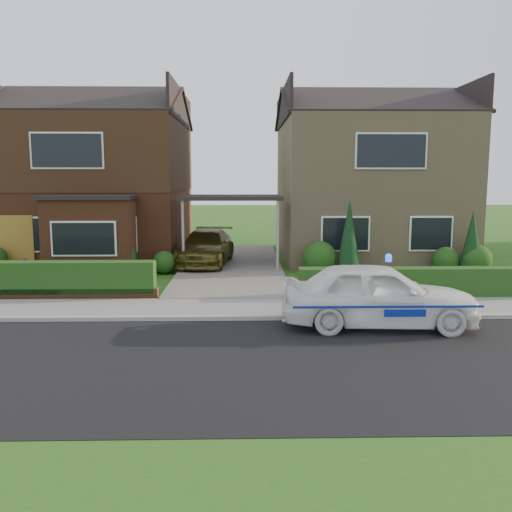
{
  "coord_description": "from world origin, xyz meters",
  "views": [
    {
      "loc": [
        0.49,
        -9.74,
        3.43
      ],
      "look_at": [
        0.78,
        3.5,
        1.52
      ],
      "focal_mm": 38.0,
      "sensor_mm": 36.0,
      "label": 1
    }
  ],
  "objects": [
    {
      "name": "ground",
      "position": [
        0.0,
        0.0,
        0.0
      ],
      "size": [
        120.0,
        120.0,
        0.0
      ],
      "primitive_type": "plane",
      "color": "#1B5416",
      "rests_on": "ground"
    },
    {
      "name": "road",
      "position": [
        0.0,
        0.0,
        0.0
      ],
      "size": [
        60.0,
        6.0,
        0.02
      ],
      "primitive_type": "cube",
      "color": "black",
      "rests_on": "ground"
    },
    {
      "name": "kerb",
      "position": [
        0.0,
        3.05,
        0.06
      ],
      "size": [
        60.0,
        0.16,
        0.12
      ],
      "primitive_type": "cube",
      "color": "#9E9993",
      "rests_on": "ground"
    },
    {
      "name": "sidewalk",
      "position": [
        0.0,
        4.1,
        0.05
      ],
      "size": [
        60.0,
        2.0,
        0.1
      ],
      "primitive_type": "cube",
      "color": "slate",
      "rests_on": "ground"
    },
    {
      "name": "driveway",
      "position": [
        0.0,
        11.0,
        0.06
      ],
      "size": [
        3.8,
        12.0,
        0.12
      ],
      "primitive_type": "cube",
      "color": "#666059",
      "rests_on": "ground"
    },
    {
      "name": "house_left",
      "position": [
        -5.78,
        13.9,
        3.81
      ],
      "size": [
        7.5,
        9.53,
        7.25
      ],
      "color": "brown",
      "rests_on": "ground"
    },
    {
      "name": "house_right",
      "position": [
        5.8,
        13.99,
        3.66
      ],
      "size": [
        7.5,
        8.06,
        7.25
      ],
      "color": "tan",
      "rests_on": "ground"
    },
    {
      "name": "carport_link",
      "position": [
        0.0,
        10.95,
        2.66
      ],
      "size": [
        3.8,
        3.0,
        2.77
      ],
      "color": "black",
      "rests_on": "ground"
    },
    {
      "name": "garage_door",
      "position": [
        -8.25,
        9.96,
        1.05
      ],
      "size": [
        2.2,
        0.1,
        2.1
      ],
      "primitive_type": "cube",
      "color": "olive",
      "rests_on": "ground"
    },
    {
      "name": "dwarf_wall",
      "position": [
        -5.8,
        5.3,
        0.18
      ],
      "size": [
        7.7,
        0.25,
        0.36
      ],
      "primitive_type": "cube",
      "color": "brown",
      "rests_on": "ground"
    },
    {
      "name": "hedge_left",
      "position": [
        -5.8,
        5.45,
        0.0
      ],
      "size": [
        7.5,
        0.55,
        0.9
      ],
      "primitive_type": "cube",
      "color": "#133510",
      "rests_on": "ground"
    },
    {
      "name": "hedge_right",
      "position": [
        5.8,
        5.35,
        0.0
      ],
      "size": [
        7.5,
        0.55,
        0.8
      ],
      "primitive_type": "cube",
      "color": "#133510",
      "rests_on": "ground"
    },
    {
      "name": "shrub_left_mid",
      "position": [
        -4.0,
        9.3,
        0.66
      ],
      "size": [
        1.32,
        1.32,
        1.32
      ],
      "primitive_type": "sphere",
      "color": "#133510",
      "rests_on": "ground"
    },
    {
      "name": "shrub_left_near",
      "position": [
        -2.4,
        9.6,
        0.42
      ],
      "size": [
        0.84,
        0.84,
        0.84
      ],
      "primitive_type": "sphere",
      "color": "#133510",
      "rests_on": "ground"
    },
    {
      "name": "shrub_right_near",
      "position": [
        3.2,
        9.4,
        0.6
      ],
      "size": [
        1.2,
        1.2,
        1.2
      ],
      "primitive_type": "sphere",
      "color": "#133510",
      "rests_on": "ground"
    },
    {
      "name": "shrub_right_mid",
      "position": [
        7.8,
        9.5,
        0.48
      ],
      "size": [
        0.96,
        0.96,
        0.96
      ],
      "primitive_type": "sphere",
      "color": "#133510",
      "rests_on": "ground"
    },
    {
      "name": "shrub_right_far",
      "position": [
        8.8,
        9.2,
        0.54
      ],
      "size": [
        1.08,
        1.08,
        1.08
      ],
      "primitive_type": "sphere",
      "color": "#133510",
      "rests_on": "ground"
    },
    {
      "name": "conifer_a",
      "position": [
        4.2,
        9.2,
        1.3
      ],
      "size": [
        0.9,
        0.9,
        2.6
      ],
      "primitive_type": "cone",
      "color": "black",
      "rests_on": "ground"
    },
    {
      "name": "conifer_b",
      "position": [
        8.6,
        9.2,
        1.1
      ],
      "size": [
        0.9,
        0.9,
        2.2
      ],
      "primitive_type": "cone",
      "color": "black",
      "rests_on": "ground"
    },
    {
      "name": "police_car",
      "position": [
        3.57,
        2.4,
        0.76
      ],
      "size": [
        4.08,
        4.53,
        1.68
      ],
      "rotation": [
        0.0,
        0.0,
        1.51
      ],
      "color": "white",
      "rests_on": "ground"
    },
    {
      "name": "driveway_car",
      "position": [
        -1.0,
        11.2,
        0.77
      ],
      "size": [
        2.29,
        4.65,
        1.3
      ],
      "primitive_type": "imported",
      "rotation": [
        0.0,
        0.0,
        -0.11
      ],
      "color": "brown",
      "rests_on": "driveway"
    },
    {
      "name": "potted_plant_a",
      "position": [
        -4.25,
        6.0,
        0.39
      ],
      "size": [
        0.44,
        0.33,
        0.78
      ],
      "primitive_type": "imported",
      "rotation": [
        0.0,
        0.0,
        -0.12
      ],
      "color": "gray",
      "rests_on": "ground"
    },
    {
      "name": "potted_plant_b",
      "position": [
        -5.56,
        6.45,
        0.42
      ],
      "size": [
        0.58,
        0.54,
        0.84
      ],
      "primitive_type": "imported",
      "rotation": [
        0.0,
        0.0,
        0.44
      ],
      "color": "gray",
      "rests_on": "ground"
    },
    {
      "name": "potted_plant_c",
      "position": [
        -6.54,
        7.74,
        0.41
      ],
      "size": [
        0.56,
        0.56,
        0.83
      ],
      "primitive_type": "imported",
      "rotation": [
        0.0,
        0.0,
        1.34
      ],
      "color": "gray",
      "rests_on": "ground"
    }
  ]
}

